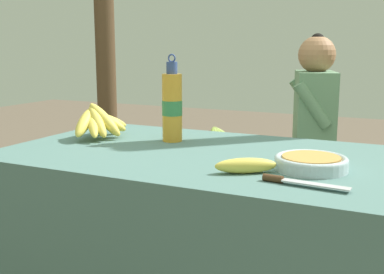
{
  "coord_description": "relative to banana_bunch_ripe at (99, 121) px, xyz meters",
  "views": [
    {
      "loc": [
        0.66,
        -1.47,
        1.06
      ],
      "look_at": [
        -0.06,
        0.05,
        0.74
      ],
      "focal_mm": 45.0,
      "sensor_mm": 36.0,
      "label": 1
    }
  ],
  "objects": [
    {
      "name": "serving_bowl",
      "position": [
        0.86,
        -0.14,
        -0.05
      ],
      "size": [
        0.21,
        0.21,
        0.04
      ],
      "color": "silver",
      "rests_on": "market_counter"
    },
    {
      "name": "loose_banana_front",
      "position": [
        0.7,
        -0.26,
        -0.05
      ],
      "size": [
        0.18,
        0.14,
        0.05
      ],
      "rotation": [
        0.0,
        0.0,
        0.57
      ],
      "color": "#E0C64C",
      "rests_on": "market_counter"
    },
    {
      "name": "banana_bunch_ripe",
      "position": [
        0.0,
        0.0,
        0.0
      ],
      "size": [
        0.18,
        0.31,
        0.15
      ],
      "color": "#4C381E",
      "rests_on": "market_counter"
    },
    {
      "name": "water_bottle",
      "position": [
        0.29,
        0.07,
        0.06
      ],
      "size": [
        0.08,
        0.08,
        0.33
      ],
      "color": "gold",
      "rests_on": "market_counter"
    },
    {
      "name": "market_counter",
      "position": [
        0.48,
        -0.06,
        -0.42
      ],
      "size": [
        1.37,
        0.8,
        0.7
      ],
      "color": "#4C706B",
      "rests_on": "ground_plane"
    },
    {
      "name": "banana_bunch_green",
      "position": [
        0.05,
        1.14,
        -0.26
      ],
      "size": [
        0.18,
        0.29,
        0.15
      ],
      "color": "#4C381E",
      "rests_on": "wooden_bench"
    },
    {
      "name": "knife",
      "position": [
        0.85,
        -0.32,
        -0.06
      ],
      "size": [
        0.23,
        0.04,
        0.02
      ],
      "rotation": [
        0.0,
        0.0,
        -0.08
      ],
      "color": "#BCBCC1",
      "rests_on": "market_counter"
    },
    {
      "name": "seated_vendor",
      "position": [
        0.58,
        1.09,
        -0.11
      ],
      "size": [
        0.46,
        0.43,
        1.13
      ],
      "rotation": [
        0.0,
        0.0,
        3.45
      ],
      "color": "#473828",
      "rests_on": "ground_plane"
    },
    {
      "name": "wooden_bench",
      "position": [
        0.38,
        1.13,
        -0.41
      ],
      "size": [
        1.33,
        0.32,
        0.44
      ],
      "color": "brown",
      "rests_on": "ground_plane"
    }
  ]
}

